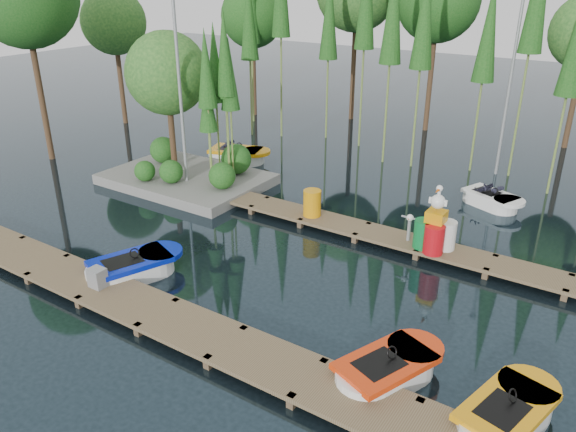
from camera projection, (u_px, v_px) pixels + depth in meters
The scene contains 16 objects.
ground_plane at pixel (265, 251), 17.13m from camera, with size 90.00×90.00×0.00m, color #1A2830.
near_dock at pixel (157, 314), 13.60m from camera, with size 18.00×1.50×0.50m.
far_dock at pixel (334, 223), 18.44m from camera, with size 15.00×1.20×0.50m.
island at pixel (180, 102), 21.52m from camera, with size 6.20×4.20×6.75m.
tree_screen at pixel (369, 14), 23.75m from camera, with size 34.42×18.53×10.31m.
lamp_island at pixel (179, 79), 20.07m from camera, with size 0.30×0.30×7.25m.
lamp_rear at pixel (512, 70), 21.77m from camera, with size 0.30×0.30×7.25m.
boat_blue at pixel (133, 268), 15.59m from camera, with size 2.14×3.02×0.93m.
boat_red at pixel (387, 371), 11.65m from camera, with size 2.08×2.90×0.89m.
boat_yellow_near at pixel (507, 415), 10.50m from camera, with size 1.77×2.80×0.87m.
boat_yellow_far at pixel (237, 155), 24.87m from camera, with size 3.10×2.06×1.43m.
boat_white_far at pixel (491, 200), 20.23m from camera, with size 2.61×1.91×1.13m.
utility_cabinet at pixel (97, 278), 14.54m from camera, with size 0.42×0.36×0.52m, color gray.
yellow_barrel at pixel (312, 203), 18.66m from camera, with size 0.59×0.59×0.89m, color orange.
drum_cluster at pixel (435, 231), 16.34m from camera, with size 1.16×1.06×2.00m.
seagull_post at pixel (410, 223), 16.88m from camera, with size 0.54×0.29×0.86m.
Camera 1 is at (8.96, -12.32, 7.93)m, focal length 35.00 mm.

